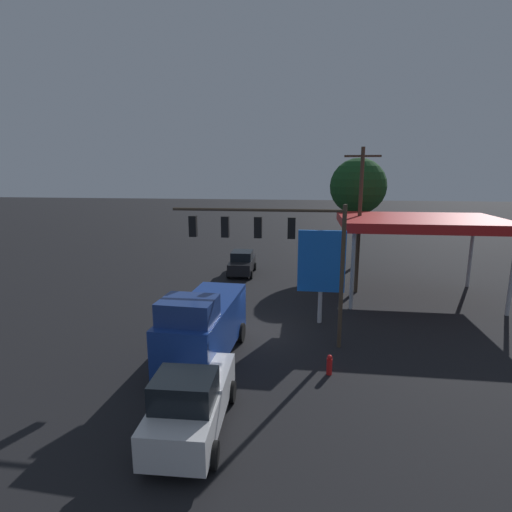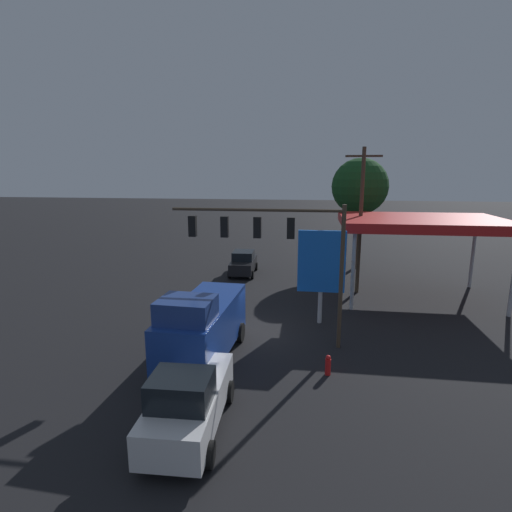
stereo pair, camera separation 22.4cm
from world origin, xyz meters
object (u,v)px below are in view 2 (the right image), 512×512
pickup_parked (189,401)px  street_tree (360,187)px  fire_hydrant (328,365)px  delivery_truck (203,326)px  sedan_far (243,263)px  traffic_signal_assembly (272,239)px  price_sign (321,263)px  utility_pole (361,218)px

pickup_parked → street_tree: 25.95m
fire_hydrant → delivery_truck: bearing=-4.8°
sedan_far → traffic_signal_assembly: bearing=13.9°
delivery_truck → fire_hydrant: bearing=88.2°
street_tree → fire_hydrant: size_ratio=10.80×
traffic_signal_assembly → pickup_parked: size_ratio=1.56×
delivery_truck → pickup_parked: bearing=12.7°
traffic_signal_assembly → price_sign: size_ratio=1.55×
price_sign → delivery_truck: price_sign is taller
street_tree → fire_hydrant: street_tree is taller
utility_pole → pickup_parked: size_ratio=1.90×
pickup_parked → sedan_far: size_ratio=1.18×
utility_pole → pickup_parked: utility_pole is taller
utility_pole → street_tree: size_ratio=1.05×
price_sign → street_tree: bearing=-104.1°
traffic_signal_assembly → street_tree: size_ratio=0.86×
price_sign → sedan_far: size_ratio=1.18×
traffic_signal_assembly → fire_hydrant: traffic_signal_assembly is taller
delivery_truck → street_tree: 21.69m
utility_pole → street_tree: utility_pole is taller
utility_pole → fire_hydrant: (2.47, 12.11, -4.83)m
utility_pole → sedan_far: bearing=-24.4°
traffic_signal_assembly → fire_hydrant: (-2.67, 2.82, -4.83)m
price_sign → sedan_far: 12.12m
sedan_far → delivery_truck: 15.69m
price_sign → fire_hydrant: price_sign is taller
sedan_far → street_tree: (-9.50, -3.48, 6.15)m
traffic_signal_assembly → sedan_far: bearing=-74.6°
sedan_far → price_sign: bearing=29.4°
delivery_truck → street_tree: (-8.67, -19.13, 5.40)m
traffic_signal_assembly → sedan_far: (3.65, -13.29, -4.32)m
price_sign → pickup_parked: bearing=66.9°
pickup_parked → traffic_signal_assembly: bearing=163.0°
traffic_signal_assembly → utility_pole: size_ratio=0.82×
traffic_signal_assembly → sedan_far: traffic_signal_assembly is taller
sedan_far → street_tree: size_ratio=0.47×
street_tree → price_sign: bearing=75.9°
pickup_parked → fire_hydrant: pickup_parked is taller
traffic_signal_assembly → utility_pole: utility_pole is taller
sedan_far → fire_hydrant: (-6.32, 16.10, -0.51)m
pickup_parked → street_tree: (-7.84, -24.00, 5.99)m
utility_pole → price_sign: 7.00m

